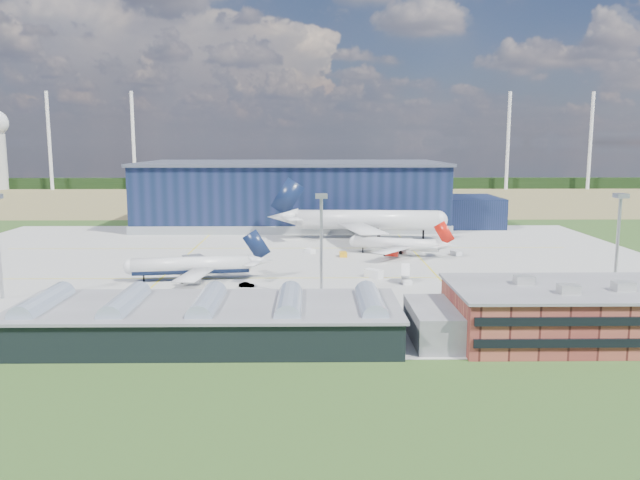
{
  "coord_description": "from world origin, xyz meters",
  "views": [
    {
      "loc": [
        7.93,
        -163.94,
        33.88
      ],
      "look_at": [
        10.29,
        14.0,
        6.01
      ],
      "focal_mm": 35.0,
      "sensor_mm": 36.0,
      "label": 1
    }
  ],
  "objects": [
    {
      "name": "airstair",
      "position": [
        30.9,
        -14.95,
        1.55
      ],
      "size": [
        2.84,
        5.13,
        3.1
      ],
      "primitive_type": "cube",
      "rotation": [
        0.0,
        0.0,
        -0.2
      ],
      "color": "white",
      "rests_on": "ground"
    },
    {
      "name": "treeline",
      "position": [
        0.0,
        300.0,
        4.0
      ],
      "size": [
        600.0,
        8.0,
        8.0
      ],
      "primitive_type": "cube",
      "color": "black",
      "rests_on": "ground"
    },
    {
      "name": "airliner_navy",
      "position": [
        -21.97,
        -12.0,
        6.03
      ],
      "size": [
        41.52,
        40.84,
        12.06
      ],
      "primitive_type": null,
      "rotation": [
        0.0,
        0.0,
        3.28
      ],
      "color": "silver",
      "rests_on": "ground"
    },
    {
      "name": "glass_concourse",
      "position": [
        -6.45,
        -60.0,
        3.69
      ],
      "size": [
        78.0,
        23.0,
        8.6
      ],
      "color": "black",
      "rests_on": "ground"
    },
    {
      "name": "gse_tug_a",
      "position": [
        -6.62,
        -41.99,
        0.79
      ],
      "size": [
        2.99,
        4.15,
        1.57
      ],
      "primitive_type": "cube",
      "rotation": [
        0.0,
        0.0,
        -0.19
      ],
      "color": "#EDA314",
      "rests_on": "ground"
    },
    {
      "name": "ops_building",
      "position": [
        55.01,
        -60.0,
        4.79
      ],
      "size": [
        46.0,
        23.0,
        10.9
      ],
      "color": "maroon",
      "rests_on": "ground"
    },
    {
      "name": "light_mast_center",
      "position": [
        10.0,
        -30.0,
        15.43
      ],
      "size": [
        2.6,
        2.6,
        23.0
      ],
      "color": "#ADAFB4",
      "rests_on": "ground"
    },
    {
      "name": "gse_cart_a",
      "position": [
        51.72,
        21.47,
        0.72
      ],
      "size": [
        3.33,
        3.92,
        1.44
      ],
      "primitive_type": "cube",
      "rotation": [
        0.0,
        0.0,
        0.4
      ],
      "color": "white",
      "rests_on": "ground"
    },
    {
      "name": "gse_cart_b",
      "position": [
        7.3,
        25.69,
        0.73
      ],
      "size": [
        3.85,
        4.01,
        1.45
      ],
      "primitive_type": "cube",
      "rotation": [
        0.0,
        0.0,
        0.69
      ],
      "color": "white",
      "rests_on": "ground"
    },
    {
      "name": "airliner_widebody",
      "position": [
        27.4,
        55.0,
        10.45
      ],
      "size": [
        67.57,
        66.26,
        20.9
      ],
      "primitive_type": null,
      "rotation": [
        0.0,
        0.0,
        -0.06
      ],
      "color": "silver",
      "rests_on": "ground"
    },
    {
      "name": "gse_van_c",
      "position": [
        29.96,
        -46.0,
        1.16
      ],
      "size": [
        5.35,
        3.96,
        2.32
      ],
      "primitive_type": "cube",
      "rotation": [
        0.0,
        0.0,
        1.95
      ],
      "color": "white",
      "rests_on": "ground"
    },
    {
      "name": "ground",
      "position": [
        0.0,
        0.0,
        0.0
      ],
      "size": [
        600.0,
        600.0,
        0.0
      ],
      "primitive_type": "plane",
      "color": "#294A1B",
      "rests_on": "ground"
    },
    {
      "name": "apron",
      "position": [
        0.0,
        10.0,
        0.03
      ],
      "size": [
        220.0,
        160.0,
        0.08
      ],
      "color": "#ACACA7",
      "rests_on": "ground"
    },
    {
      "name": "farmland",
      "position": [
        0.0,
        220.0,
        0.0
      ],
      "size": [
        600.0,
        220.0,
        0.01
      ],
      "primitive_type": "cube",
      "color": "olive",
      "rests_on": "ground"
    },
    {
      "name": "horizon_dressing",
      "position": [
        -191.3,
        294.39,
        34.2
      ],
      "size": [
        440.2,
        18.0,
        70.0
      ],
      "color": "white",
      "rests_on": "ground"
    },
    {
      "name": "gse_tug_c",
      "position": [
        17.3,
        19.54,
        0.73
      ],
      "size": [
        2.23,
        3.43,
        1.47
      ],
      "primitive_type": "cube",
      "rotation": [
        0.0,
        0.0,
        0.04
      ],
      "color": "#EDA314",
      "rests_on": "ground"
    },
    {
      "name": "car_a",
      "position": [
        43.89,
        -32.65,
        0.6
      ],
      "size": [
        3.77,
        2.38,
        1.19
      ],
      "primitive_type": "imported",
      "rotation": [
        0.0,
        0.0,
        1.27
      ],
      "color": "#99999E",
      "rests_on": "ground"
    },
    {
      "name": "car_b",
      "position": [
        -7.55,
        -19.84,
        0.6
      ],
      "size": [
        3.74,
        1.55,
        1.2
      ],
      "primitive_type": "imported",
      "rotation": [
        0.0,
        0.0,
        1.49
      ],
      "color": "#99999E",
      "rests_on": "ground"
    },
    {
      "name": "light_mast_east",
      "position": [
        75.0,
        -30.0,
        15.43
      ],
      "size": [
        2.6,
        2.6,
        23.0
      ],
      "color": "#ADAFB4",
      "rests_on": "ground"
    },
    {
      "name": "hangar",
      "position": [
        2.81,
        94.8,
        11.62
      ],
      "size": [
        145.0,
        62.0,
        26.1
      ],
      "color": "#0F1A34",
      "rests_on": "ground"
    },
    {
      "name": "gse_van_b",
      "position": [
        23.56,
        -9.79,
        1.08
      ],
      "size": [
        4.87,
        4.84,
        2.16
      ],
      "primitive_type": "cube",
      "rotation": [
        0.0,
        0.0,
        0.79
      ],
      "color": "white",
      "rests_on": "ground"
    },
    {
      "name": "airliner_red",
      "position": [
        33.34,
        22.0,
        5.41
      ],
      "size": [
        43.1,
        42.71,
        10.83
      ],
      "primitive_type": null,
      "rotation": [
        0.0,
        0.0,
        2.75
      ],
      "color": "silver",
      "rests_on": "ground"
    }
  ]
}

